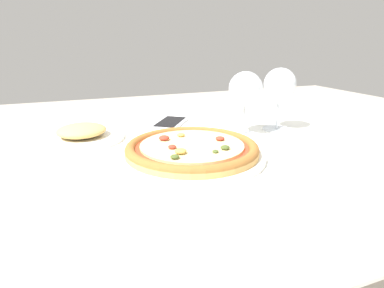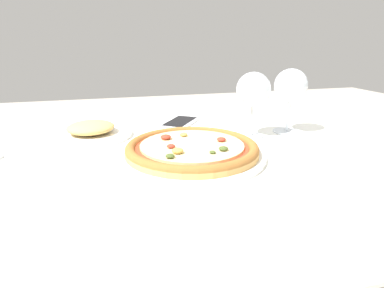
% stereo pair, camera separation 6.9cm
% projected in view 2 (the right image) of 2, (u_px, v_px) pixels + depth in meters
% --- Properties ---
extents(dining_table, '(1.23, 0.90, 0.72)m').
position_uv_depth(dining_table, '(134.00, 196.00, 0.72)').
color(dining_table, '#997047').
rests_on(dining_table, ground_plane).
extents(pizza_plate, '(0.32, 0.32, 0.04)m').
position_uv_depth(pizza_plate, '(192.00, 150.00, 0.69)').
color(pizza_plate, white).
rests_on(pizza_plate, dining_table).
extents(wine_glass_far_left, '(0.09, 0.09, 0.17)m').
position_uv_depth(wine_glass_far_left, '(253.00, 91.00, 0.81)').
color(wine_glass_far_left, silver).
rests_on(wine_glass_far_left, dining_table).
extents(wine_glass_far_right, '(0.09, 0.09, 0.17)m').
position_uv_depth(wine_glass_far_right, '(291.00, 87.00, 0.85)').
color(wine_glass_far_right, silver).
rests_on(wine_glass_far_right, dining_table).
extents(cell_phone, '(0.14, 0.16, 0.01)m').
position_uv_depth(cell_phone, '(180.00, 123.00, 0.96)').
color(cell_phone, white).
rests_on(cell_phone, dining_table).
extents(side_plate, '(0.21, 0.21, 0.04)m').
position_uv_depth(side_plate, '(91.00, 131.00, 0.84)').
color(side_plate, white).
rests_on(side_plate, dining_table).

